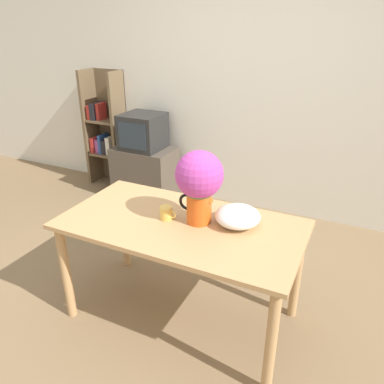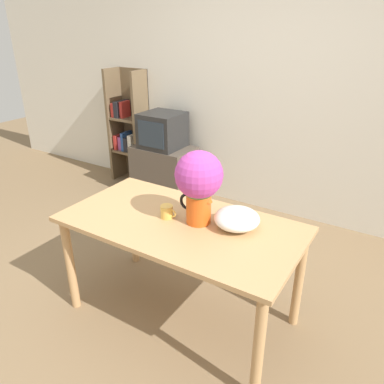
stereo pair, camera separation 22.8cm
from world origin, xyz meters
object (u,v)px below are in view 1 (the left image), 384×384
at_px(coffee_mug, 167,213).
at_px(white_bowl, 238,216).
at_px(tv_set, 143,131).
at_px(flower_vase, 199,181).

xyz_separation_m(coffee_mug, white_bowl, (0.43, 0.12, 0.02)).
distance_m(white_bowl, tv_set, 2.13).
bearing_deg(white_bowl, flower_vase, -164.54).
distance_m(flower_vase, tv_set, 2.02).
relative_size(coffee_mug, white_bowl, 0.40).
xyz_separation_m(coffee_mug, tv_set, (-1.16, 1.54, 0.01)).
bearing_deg(tv_set, flower_vase, -47.52).
bearing_deg(coffee_mug, white_bowl, 15.66).
height_order(coffee_mug, white_bowl, white_bowl).
bearing_deg(tv_set, white_bowl, -41.76).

